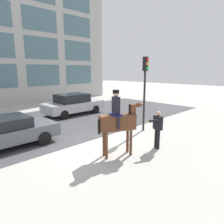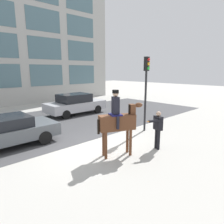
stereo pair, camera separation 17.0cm
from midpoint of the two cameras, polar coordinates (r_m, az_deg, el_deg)
The scene contains 7 objects.
ground_plane at distance 8.99m, azimuth -6.41°, elevation -9.46°, with size 80.00×80.00×0.00m, color #B2AFA8.
road_surface at distance 12.88m, azimuth -19.70°, elevation -3.46°, with size 24.56×8.50×0.01m.
mounted_horse_lead at distance 7.53m, azimuth 1.20°, elevation -2.54°, with size 1.70×1.02×2.55m.
pedestrian_bystander at distance 8.50m, azimuth 12.31°, elevation -4.18°, with size 0.91×0.45×1.61m.
street_car_near_lane at distance 9.70m, azimuth -28.89°, elevation -4.96°, with size 4.19×2.00×1.32m.
street_car_far_lane at distance 15.18m, azimuth -11.34°, elevation 2.26°, with size 4.45×1.98×1.53m.
traffic_light at distance 10.74m, azimuth 8.96°, elevation 8.45°, with size 0.24×0.29×3.93m.
Camera 1 is at (-5.22, -6.54, 3.26)m, focal length 32.00 mm.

